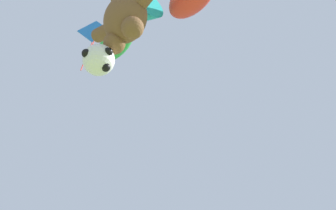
{
  "coord_description": "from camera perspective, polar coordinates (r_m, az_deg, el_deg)",
  "views": [
    {
      "loc": [
        3.05,
        -0.22,
        1.6
      ],
      "look_at": [
        -0.82,
        3.74,
        6.57
      ],
      "focal_mm": 40.0,
      "sensor_mm": 36.0,
      "label": 1
    }
  ],
  "objects": [
    {
      "name": "teddy_bear_kite",
      "position": [
        9.42,
        -6.4,
        14.1
      ],
      "size": [
        2.47,
        1.09,
        2.5
      ],
      "color": "brown"
    },
    {
      "name": "soccer_ball_kite",
      "position": [
        8.47,
        -10.49,
        6.78
      ],
      "size": [
        0.79,
        0.79,
        0.73
      ],
      "color": "white"
    },
    {
      "name": "fish_kite_emerald",
      "position": [
        10.55,
        -6.22,
        11.4
      ],
      "size": [
        2.49,
        1.16,
        0.93
      ],
      "color": "green"
    },
    {
      "name": "diamond_kite",
      "position": [
        12.38,
        -11.31,
        10.43
      ],
      "size": [
        0.8,
        0.8,
        2.43
      ],
      "color": "blue"
    }
  ]
}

